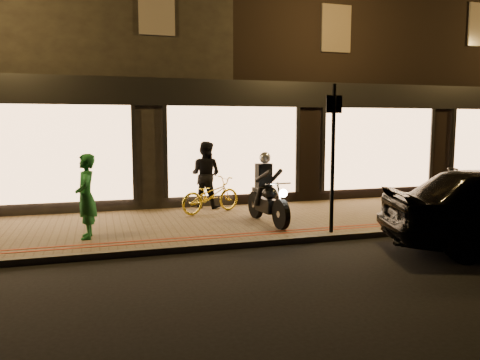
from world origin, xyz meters
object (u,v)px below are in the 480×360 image
bicycle_gold (211,195)px  person_green (86,196)px  motorcycle (267,196)px  sign_post (333,151)px

bicycle_gold → person_green: person_green is taller
bicycle_gold → motorcycle: bearing=-171.5°
sign_post → bicycle_gold: sign_post is taller
person_green → bicycle_gold: bearing=122.9°
motorcycle → sign_post: 1.90m
motorcycle → sign_post: size_ratio=0.65×
person_green → sign_post: bearing=79.1°
sign_post → bicycle_gold: size_ratio=1.78×
sign_post → bicycle_gold: bearing=123.7°
sign_post → person_green: 4.94m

